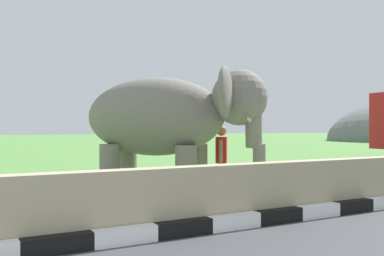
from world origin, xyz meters
The scene contains 4 objects.
striped_curb centered at (-0.35, 3.66, 0.12)m, with size 16.20×0.20×0.24m.
barrier_parapet centered at (2.00, 3.96, 0.50)m, with size 28.00×0.36×1.00m, color tan.
elephant centered at (3.03, 6.39, 1.81)m, with size 3.84×3.84×2.81m.
person_handler centered at (4.23, 6.23, 0.93)m, with size 0.47×0.58×1.66m.
Camera 1 is at (-1.02, -1.88, 1.59)m, focal length 39.94 mm.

